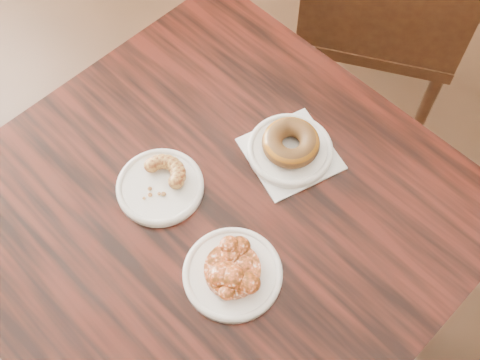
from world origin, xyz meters
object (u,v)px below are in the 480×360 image
Objects in this scene: chair_far at (384,8)px; glazed_donut at (291,143)px; cruller_fragment at (159,182)px; apple_fritter at (232,269)px; cafe_table at (218,280)px.

glazed_donut is at bearing 79.94° from chair_far.
glazed_donut reaches higher than cruller_fragment.
cruller_fragment is at bearing -125.57° from glazed_donut.
chair_far is 8.97× the size of cruller_fragment.
glazed_donut is 0.27m from apple_fritter.
cafe_table is 0.41m from cruller_fragment.
chair_far is at bearing 101.72° from apple_fritter.
cruller_fragment is at bearing 68.65° from chair_far.
cruller_fragment is at bearing -159.03° from cafe_table.
chair_far is 6.60× the size of apple_fritter.
apple_fritter is at bearing -27.53° from cafe_table.
apple_fritter is (0.21, -1.02, 0.33)m from chair_far.
glazed_donut is (0.15, -0.75, 0.34)m from chair_far.
glazed_donut is 0.26m from cruller_fragment.
cruller_fragment is (-0.10, -0.02, 0.40)m from cafe_table.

